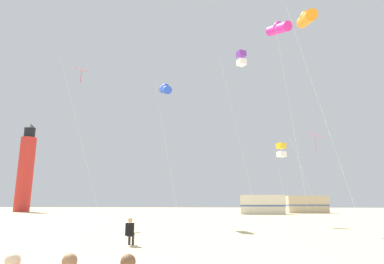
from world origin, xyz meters
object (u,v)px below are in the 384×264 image
kite_flyer_standing (130,231)px  kite_tube_orange (307,18)px  kite_box_gold (281,150)px  rv_van_cream (262,205)px  kite_diamond_scarlet (81,77)px  kite_diamond_rainbow (314,138)px  kite_box_violet (241,59)px  lighthouse_distant (26,169)px  kite_tube_magenta (279,28)px  rv_van_tan (307,204)px  kite_tube_blue (165,89)px

kite_flyer_standing → kite_tube_orange: size_ratio=0.09×
kite_box_gold → rv_van_cream: size_ratio=1.00×
kite_diamond_scarlet → kite_diamond_rainbow: bearing=-5.3°
kite_box_violet → rv_van_cream: (4.18, 26.14, -11.40)m
kite_diamond_scarlet → kite_flyer_standing: bearing=-55.2°
kite_flyer_standing → lighthouse_distant: bearing=-55.9°
kite_flyer_standing → kite_box_violet: size_ratio=0.09×
kite_diamond_rainbow → kite_box_gold: kite_diamond_rainbow is taller
kite_diamond_rainbow → kite_box_gold: 3.38m
lighthouse_distant → kite_tube_magenta: bearing=-41.8°
kite_flyer_standing → kite_box_violet: bearing=-122.8°
kite_diamond_scarlet → lighthouse_distant: 40.88m
kite_diamond_rainbow → rv_van_tan: kite_diamond_rainbow is taller
kite_flyer_standing → kite_tube_orange: bearing=-158.1°
kite_flyer_standing → kite_tube_orange: (9.26, 4.25, 12.11)m
kite_tube_orange → kite_diamond_scarlet: (-17.68, 7.88, 0.03)m
kite_tube_orange → kite_box_violet: bearing=123.4°
kite_tube_blue → lighthouse_distant: (-32.46, 32.22, -3.45)m
kite_box_violet → kite_tube_orange: (3.63, -5.49, -0.07)m
kite_tube_blue → kite_diamond_scarlet: 7.80m
kite_tube_orange → kite_box_gold: 11.05m
kite_tube_orange → kite_tube_blue: (-10.02, 7.78, -1.44)m
kite_diamond_rainbow → kite_diamond_scarlet: size_ratio=0.51×
kite_tube_orange → rv_van_cream: size_ratio=2.04×
kite_tube_magenta → kite_tube_orange: 3.37m
lighthouse_distant → kite_diamond_scarlet: bearing=-52.3°
kite_box_gold → kite_diamond_rainbow: bearing=-53.6°
kite_box_gold → kite_tube_magenta: bearing=-97.3°
kite_tube_magenta → kite_diamond_scarlet: 17.31m
kite_tube_magenta → kite_box_violet: 3.70m
kite_box_violet → rv_van_tan: (12.18, 32.28, -11.40)m
kite_flyer_standing → kite_box_gold: 16.66m
kite_tube_magenta → kite_box_violet: (-2.51, 2.51, -1.04)m
kite_box_violet → kite_tube_magenta: bearing=-45.0°
kite_diamond_scarlet → rv_van_cream: bearing=52.5°
kite_tube_magenta → rv_van_cream: bearing=86.7°
kite_tube_orange → rv_van_cream: bearing=89.0°
lighthouse_distant → rv_van_tan: 51.49m
kite_diamond_scarlet → rv_van_cream: size_ratio=2.08×
kite_tube_blue → rv_van_cream: (10.58, 23.86, -9.90)m
kite_diamond_rainbow → kite_tube_orange: bearing=-104.9°
kite_tube_orange → kite_tube_blue: kite_tube_orange is taller
kite_tube_magenta → kite_tube_blue: (-8.91, 4.80, -2.55)m
kite_diamond_scarlet → rv_van_tan: bearing=48.7°
kite_diamond_scarlet → kite_box_violet: bearing=-9.6°
kite_flyer_standing → kite_box_violet: kite_box_violet is taller
kite_box_violet → kite_diamond_rainbow: kite_box_violet is taller
lighthouse_distant → kite_box_gold: bearing=-36.6°
kite_tube_magenta → lighthouse_distant: size_ratio=0.87×
kite_diamond_rainbow → rv_van_cream: bearing=92.4°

